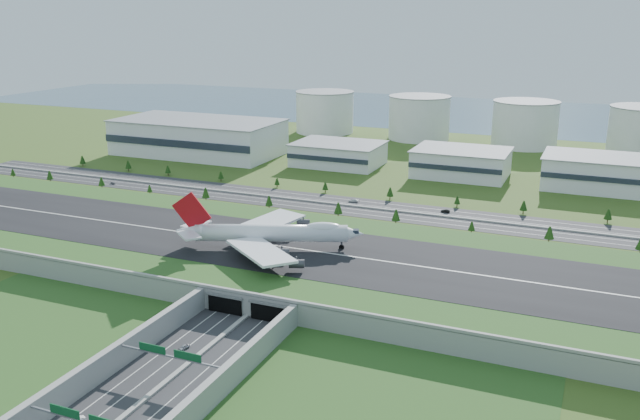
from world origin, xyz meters
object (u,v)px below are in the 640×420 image
at_px(car_5, 445,211).
at_px(car_4, 113,183).
at_px(fuel_tank_a, 325,112).
at_px(boeing_747, 270,233).
at_px(car_0, 184,347).
at_px(car_2, 230,363).
at_px(car_7, 353,200).

bearing_deg(car_5, car_4, -79.55).
relative_size(fuel_tank_a, boeing_747, 0.67).
distance_m(car_0, car_4, 228.82).
relative_size(boeing_747, car_5, 15.86).
height_order(car_0, car_4, car_0).
bearing_deg(car_5, fuel_tank_a, -138.05).
bearing_deg(boeing_747, car_2, -92.90).
xyz_separation_m(fuel_tank_a, car_4, (-47.69, -225.79, -16.71)).
relative_size(boeing_747, car_7, 12.81).
bearing_deg(car_4, car_7, -61.52).
xyz_separation_m(car_0, car_7, (-10.26, 182.09, 0.17)).
bearing_deg(car_2, boeing_747, -70.45).
relative_size(boeing_747, car_0, 18.79).
height_order(boeing_747, car_2, boeing_747).
xyz_separation_m(boeing_747, car_7, (-2.67, 107.24, -13.87)).
relative_size(fuel_tank_a, car_4, 12.68).
relative_size(car_0, car_2, 0.67).
bearing_deg(car_0, car_2, 3.11).
relative_size(fuel_tank_a, car_5, 10.66).
bearing_deg(car_0, fuel_tank_a, 120.39).
bearing_deg(car_4, fuel_tank_a, 9.22).
height_order(boeing_747, car_5, boeing_747).
relative_size(car_2, car_7, 1.01).
bearing_deg(car_7, car_0, -6.00).
relative_size(car_5, car_7, 0.81).
bearing_deg(car_5, car_0, -7.81).
bearing_deg(car_7, car_5, 80.16).
relative_size(fuel_tank_a, car_0, 12.63).
distance_m(boeing_747, car_5, 118.34).
xyz_separation_m(fuel_tank_a, car_2, (131.99, -392.14, -16.56)).
bearing_deg(car_0, car_4, 148.82).
xyz_separation_m(boeing_747, car_2, (26.37, -78.52, -13.89)).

